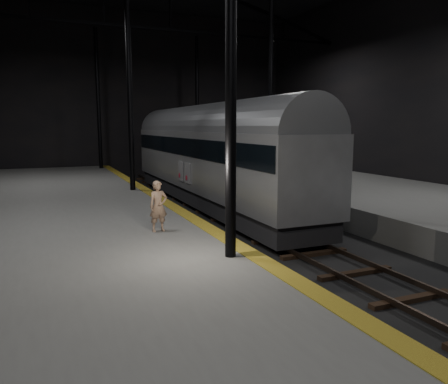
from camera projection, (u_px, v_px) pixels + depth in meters
ground at (282, 241)px, 15.79m from camera, size 44.00×44.00×0.00m
platform_left at (61, 250)px, 12.84m from camera, size 9.00×43.80×1.00m
platform_right at (435, 212)px, 18.59m from camera, size 9.00×43.80×1.00m
tactile_strip at (197, 221)px, 14.39m from camera, size 0.50×43.80×0.01m
track at (282, 239)px, 15.78m from camera, size 2.40×43.00×0.24m
train at (208, 151)px, 22.22m from camera, size 2.85×19.03×5.09m
woman at (158, 206)px, 12.92m from camera, size 0.58×0.41×1.52m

